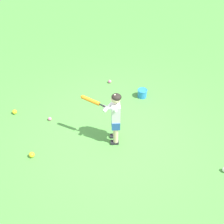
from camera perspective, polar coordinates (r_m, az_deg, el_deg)
The scene contains 7 objects.
ground_plane at distance 5.78m, azimuth 0.58°, elevation -4.61°, with size 40.00×40.00×0.00m, color #519942.
child_batter at distance 5.26m, azimuth 0.38°, elevation -0.34°, with size 0.67×0.52×1.08m.
play_ball_far_right at distance 5.57m, azimuth -15.06°, elevation -7.87°, with size 0.10×0.10×0.10m, color yellow.
play_ball_by_bucket at distance 6.56m, azimuth -18.10°, elevation 0.03°, with size 0.10×0.10×0.10m, color yellow.
play_ball_midfield at distance 6.22m, azimuth -11.78°, elevation -1.28°, with size 0.07×0.07×0.07m, color pink.
play_ball_far_left at distance 7.15m, azimuth -0.44°, elevation 5.85°, with size 0.08×0.08×0.08m, color pink.
toy_bucket at distance 6.70m, azimuth 5.79°, elevation 3.60°, with size 0.22×0.22×0.19m.
Camera 1 is at (-0.94, -3.99, 4.07)m, focal length 47.95 mm.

